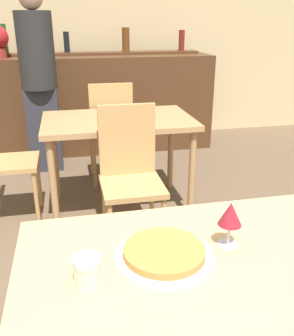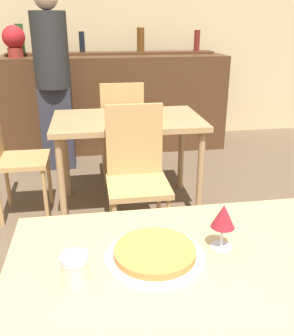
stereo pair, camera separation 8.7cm
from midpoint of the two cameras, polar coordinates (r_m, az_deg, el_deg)
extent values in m
cube|color=#D1B784|center=(4.93, -5.25, 20.76)|extent=(8.00, 0.05, 2.80)
cube|color=tan|center=(1.26, 8.71, -14.26)|extent=(1.17, 0.71, 0.04)
cylinder|color=tan|center=(1.69, -13.91, -20.26)|extent=(0.05, 0.05, 0.72)
cylinder|color=tan|center=(1.89, 21.34, -16.16)|extent=(0.05, 0.05, 0.72)
cube|color=#A87F51|center=(2.92, -2.14, 7.25)|extent=(1.15, 0.73, 0.04)
cylinder|color=#A87F51|center=(2.74, -11.99, -2.66)|extent=(0.05, 0.05, 0.73)
cylinder|color=#A87F51|center=(2.86, 8.96, -1.38)|extent=(0.05, 0.05, 0.73)
cylinder|color=#A87F51|center=(3.31, -11.56, 1.64)|extent=(0.05, 0.05, 0.73)
cylinder|color=#A87F51|center=(3.41, 5.95, 2.57)|extent=(0.05, 0.05, 0.73)
cube|color=#4C2D19|center=(4.52, -4.43, 9.80)|extent=(2.60, 0.56, 1.09)
cube|color=#4C2D19|center=(4.58, -4.79, 17.04)|extent=(2.39, 0.24, 0.03)
cylinder|color=#1E5123|center=(4.60, -18.25, 18.24)|extent=(0.09, 0.09, 0.31)
cylinder|color=black|center=(4.56, -9.32, 18.44)|extent=(0.06, 0.06, 0.23)
cylinder|color=#5B3314|center=(4.60, -0.40, 18.99)|extent=(0.09, 0.09, 0.27)
cylinder|color=maroon|center=(4.75, 8.16, 18.69)|extent=(0.07, 0.07, 0.24)
cube|color=tan|center=(2.44, -0.33, -2.80)|extent=(0.40, 0.40, 0.04)
cube|color=tan|center=(2.51, -0.96, 4.31)|extent=(0.38, 0.04, 0.48)
cylinder|color=tan|center=(2.38, -3.81, -10.00)|extent=(0.03, 0.03, 0.44)
cylinder|color=tan|center=(2.43, 4.30, -9.35)|extent=(0.03, 0.03, 0.44)
cylinder|color=tan|center=(2.68, -4.48, -6.21)|extent=(0.03, 0.03, 0.44)
cylinder|color=tan|center=(2.72, 2.71, -5.71)|extent=(0.03, 0.03, 0.44)
cube|color=tan|center=(3.58, -3.25, 5.27)|extent=(0.40, 0.40, 0.04)
cube|color=tan|center=(3.34, -3.03, 8.68)|extent=(0.38, 0.04, 0.48)
cylinder|color=tan|center=(3.84, -0.90, 2.66)|extent=(0.03, 0.03, 0.44)
cylinder|color=tan|center=(3.81, -5.98, 2.39)|extent=(0.03, 0.03, 0.44)
cylinder|color=tan|center=(3.52, -0.14, 0.87)|extent=(0.03, 0.03, 0.44)
cylinder|color=tan|center=(3.49, -5.67, 0.57)|extent=(0.03, 0.03, 0.44)
cube|color=tan|center=(3.03, -17.76, 1.10)|extent=(0.40, 0.40, 0.04)
cylinder|color=tan|center=(2.94, -14.40, -4.24)|extent=(0.03, 0.03, 0.44)
cylinder|color=tan|center=(3.25, -13.92, -1.64)|extent=(0.03, 0.03, 0.44)
cylinder|color=tan|center=(3.30, -19.80, -1.95)|extent=(0.03, 0.03, 0.44)
cylinder|color=silver|center=(1.23, 3.27, -13.36)|extent=(0.32, 0.32, 0.01)
cylinder|color=#CC7A38|center=(1.22, 3.29, -12.67)|extent=(0.26, 0.26, 0.02)
cylinder|color=beige|center=(1.13, -8.65, -15.34)|extent=(0.08, 0.08, 0.07)
cylinder|color=silver|center=(1.11, -8.78, -13.49)|extent=(0.08, 0.08, 0.02)
cube|color=#2D2D38|center=(3.98, -12.85, 5.85)|extent=(0.32, 0.18, 0.85)
cylinder|color=#262626|center=(3.85, -13.84, 17.00)|extent=(0.34, 0.34, 0.70)
cylinder|color=silver|center=(1.32, 13.08, -11.61)|extent=(0.07, 0.07, 0.00)
cylinder|color=silver|center=(1.30, 13.23, -10.14)|extent=(0.01, 0.01, 0.07)
cone|color=maroon|center=(1.26, 13.53, -7.13)|extent=(0.08, 0.08, 0.08)
cylinder|color=maroon|center=(4.43, -18.85, 16.32)|extent=(0.16, 0.16, 0.10)
sphere|color=red|center=(4.42, -19.11, 18.35)|extent=(0.24, 0.24, 0.24)
camera|label=1|loc=(0.04, -88.49, 0.60)|focal=40.00mm
camera|label=2|loc=(0.04, 91.51, -0.60)|focal=40.00mm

